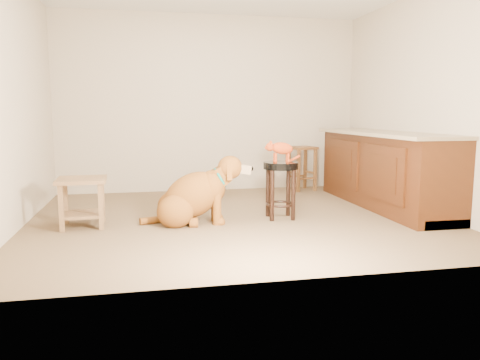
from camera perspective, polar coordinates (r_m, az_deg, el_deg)
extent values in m
cube|color=brown|center=(5.26, -0.45, -4.68)|extent=(4.50, 4.00, 0.01)
cube|color=#BDB099|center=(7.10, -3.63, 9.22)|extent=(4.50, 0.04, 2.60)
cube|color=#BDB099|center=(3.19, 6.61, 10.45)|extent=(4.50, 0.04, 2.60)
cube|color=#BDB099|center=(5.19, -25.99, 8.80)|extent=(0.04, 4.00, 2.60)
cube|color=#BDB099|center=(5.98, 21.46, 8.87)|extent=(0.04, 4.00, 2.60)
cube|color=#3F1E0B|center=(6.13, 17.17, 1.07)|extent=(0.60, 2.50, 0.90)
cube|color=gray|center=(6.08, 17.11, 5.46)|extent=(0.70, 2.56, 0.04)
cube|color=black|center=(6.21, 17.34, -2.59)|extent=(0.52, 2.50, 0.10)
cube|color=#3F1E0B|center=(5.49, 17.08, 0.81)|extent=(0.02, 0.90, 0.62)
cube|color=#3F1E0B|center=(6.47, 12.43, 2.05)|extent=(0.02, 0.90, 0.62)
cube|color=#331709|center=(5.49, 16.97, 0.81)|extent=(0.02, 0.60, 0.40)
cube|color=#331709|center=(6.47, 12.33, 2.05)|extent=(0.02, 0.60, 0.40)
cylinder|color=black|center=(5.37, 5.89, -1.42)|extent=(0.05, 0.05, 0.56)
cylinder|color=black|center=(5.32, 3.42, -1.49)|extent=(0.05, 0.05, 0.56)
cylinder|color=black|center=(5.14, 6.52, -1.86)|extent=(0.05, 0.05, 0.56)
cylinder|color=black|center=(5.09, 3.94, -1.93)|extent=(0.05, 0.05, 0.56)
torus|color=black|center=(5.25, 4.93, -2.94)|extent=(0.35, 0.35, 0.03)
cylinder|color=black|center=(5.18, 4.98, 1.78)|extent=(0.39, 0.39, 0.08)
cube|color=brown|center=(7.36, 7.94, 1.44)|extent=(0.05, 0.05, 0.63)
cube|color=brown|center=(7.22, 5.98, 1.34)|extent=(0.05, 0.05, 0.63)
cube|color=brown|center=(7.12, 9.14, 1.19)|extent=(0.05, 0.05, 0.63)
cube|color=brown|center=(6.97, 7.14, 1.08)|extent=(0.05, 0.05, 0.63)
cube|color=brown|center=(7.14, 7.60, 3.92)|extent=(0.43, 0.43, 0.04)
cube|color=brown|center=(5.28, -16.43, -2.37)|extent=(0.05, 0.05, 0.47)
cube|color=brown|center=(5.31, -20.49, -2.50)|extent=(0.05, 0.05, 0.47)
cube|color=brown|center=(4.91, -16.60, -3.16)|extent=(0.05, 0.05, 0.47)
cube|color=brown|center=(4.94, -20.96, -3.29)|extent=(0.05, 0.05, 0.47)
cube|color=brown|center=(5.06, -18.75, 0.01)|extent=(0.51, 0.51, 0.04)
cube|color=brown|center=(5.12, -18.57, -3.95)|extent=(0.43, 0.43, 0.03)
ellipsoid|color=brown|center=(5.14, -7.91, -3.20)|extent=(0.40, 0.33, 0.35)
ellipsoid|color=brown|center=(4.87, -7.88, -3.85)|extent=(0.40, 0.33, 0.35)
cylinder|color=brown|center=(5.19, -5.84, -4.39)|extent=(0.09, 0.11, 0.11)
cylinder|color=brown|center=(4.88, -5.68, -5.22)|extent=(0.09, 0.11, 0.11)
ellipsoid|color=brown|center=(4.98, -5.81, -1.88)|extent=(0.81, 0.46, 0.71)
ellipsoid|color=brown|center=(4.98, -3.45, -0.84)|extent=(0.31, 0.34, 0.36)
cylinder|color=brown|center=(5.11, -3.04, -2.70)|extent=(0.10, 0.10, 0.41)
cylinder|color=brown|center=(4.92, -2.83, -3.13)|extent=(0.10, 0.10, 0.41)
sphere|color=brown|center=(5.15, -2.66, -4.65)|extent=(0.11, 0.11, 0.11)
sphere|color=brown|center=(4.96, -2.44, -5.14)|extent=(0.11, 0.11, 0.11)
cylinder|color=brown|center=(4.97, -2.47, 0.41)|extent=(0.27, 0.20, 0.26)
ellipsoid|color=brown|center=(4.97, -1.23, 1.55)|extent=(0.28, 0.25, 0.25)
cube|color=#967D5E|center=(4.99, 0.38, 1.33)|extent=(0.18, 0.10, 0.11)
sphere|color=black|center=(5.01, 1.30, 1.41)|extent=(0.06, 0.06, 0.06)
cube|color=brown|center=(5.09, -1.63, 1.33)|extent=(0.06, 0.07, 0.19)
cube|color=brown|center=(4.86, -1.32, 1.01)|extent=(0.06, 0.07, 0.19)
torus|color=#0D685D|center=(4.97, -2.47, 0.29)|extent=(0.15, 0.24, 0.22)
cylinder|color=#D8BF4C|center=(4.99, -1.84, -0.56)|extent=(0.01, 0.05, 0.05)
cylinder|color=brown|center=(5.09, -10.32, -4.81)|extent=(0.33, 0.17, 0.08)
ellipsoid|color=#97310F|center=(5.17, 5.16, 3.87)|extent=(0.27, 0.14, 0.16)
cylinder|color=#97310F|center=(5.19, 4.22, 2.78)|extent=(0.03, 0.03, 0.10)
sphere|color=#97310F|center=(5.20, 4.22, 2.35)|extent=(0.03, 0.03, 0.03)
cylinder|color=#97310F|center=(5.12, 4.39, 2.70)|extent=(0.03, 0.03, 0.10)
sphere|color=#97310F|center=(5.13, 4.38, 2.27)|extent=(0.03, 0.03, 0.03)
cylinder|color=#97310F|center=(5.22, 5.74, 2.79)|extent=(0.03, 0.03, 0.10)
sphere|color=#97310F|center=(5.23, 5.74, 2.36)|extent=(0.03, 0.03, 0.03)
cylinder|color=#97310F|center=(5.16, 5.92, 2.72)|extent=(0.03, 0.03, 0.10)
sphere|color=#97310F|center=(5.16, 5.92, 2.28)|extent=(0.03, 0.03, 0.03)
sphere|color=#97310F|center=(5.14, 3.67, 4.04)|extent=(0.09, 0.09, 0.09)
sphere|color=#97310F|center=(5.13, 3.23, 3.94)|extent=(0.04, 0.04, 0.04)
sphere|color=brown|center=(5.13, 3.07, 3.94)|extent=(0.01, 0.01, 0.01)
cone|color=#97310F|center=(5.16, 3.71, 4.63)|extent=(0.04, 0.04, 0.05)
cone|color=#C66B60|center=(5.16, 3.69, 4.60)|extent=(0.02, 0.02, 0.03)
cone|color=#97310F|center=(5.11, 3.84, 4.59)|extent=(0.04, 0.04, 0.05)
cone|color=#C66B60|center=(5.11, 3.82, 4.56)|extent=(0.02, 0.02, 0.03)
cylinder|color=#97310F|center=(5.24, 6.46, 2.50)|extent=(0.19, 0.10, 0.09)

